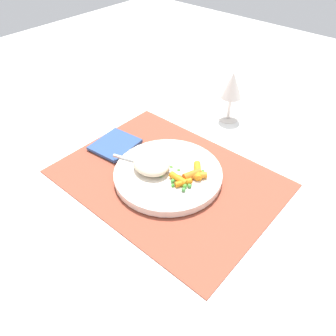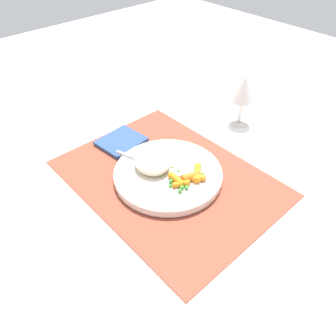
{
  "view_description": "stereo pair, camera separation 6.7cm",
  "coord_description": "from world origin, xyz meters",
  "px_view_note": "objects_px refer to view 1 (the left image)",
  "views": [
    {
      "loc": [
        0.39,
        -0.44,
        0.54
      ],
      "look_at": [
        0.0,
        0.0,
        0.03
      ],
      "focal_mm": 35.75,
      "sensor_mm": 36.0,
      "label": 1
    },
    {
      "loc": [
        0.44,
        -0.4,
        0.54
      ],
      "look_at": [
        0.0,
        0.0,
        0.03
      ],
      "focal_mm": 35.75,
      "sensor_mm": 36.0,
      "label": 2
    }
  ],
  "objects_px": {
    "napkin": "(114,145)",
    "rice_mound": "(151,164)",
    "fork": "(156,167)",
    "wine_glass": "(232,87)",
    "plate": "(168,174)",
    "carrot_portion": "(191,176)"
  },
  "relations": [
    {
      "from": "plate",
      "to": "wine_glass",
      "type": "distance_m",
      "value": 0.33
    },
    {
      "from": "carrot_portion",
      "to": "wine_glass",
      "type": "height_order",
      "value": "wine_glass"
    },
    {
      "from": "wine_glass",
      "to": "napkin",
      "type": "relative_size",
      "value": 1.32
    },
    {
      "from": "fork",
      "to": "napkin",
      "type": "bearing_deg",
      "value": 177.65
    },
    {
      "from": "fork",
      "to": "wine_glass",
      "type": "relative_size",
      "value": 1.25
    },
    {
      "from": "carrot_portion",
      "to": "napkin",
      "type": "bearing_deg",
      "value": -175.5
    },
    {
      "from": "wine_glass",
      "to": "rice_mound",
      "type": "bearing_deg",
      "value": -88.82
    },
    {
      "from": "plate",
      "to": "rice_mound",
      "type": "distance_m",
      "value": 0.05
    },
    {
      "from": "plate",
      "to": "napkin",
      "type": "distance_m",
      "value": 0.19
    },
    {
      "from": "fork",
      "to": "wine_glass",
      "type": "distance_m",
      "value": 0.34
    },
    {
      "from": "napkin",
      "to": "rice_mound",
      "type": "bearing_deg",
      "value": -6.51
    },
    {
      "from": "napkin",
      "to": "fork",
      "type": "bearing_deg",
      "value": -2.35
    },
    {
      "from": "carrot_portion",
      "to": "napkin",
      "type": "distance_m",
      "value": 0.24
    },
    {
      "from": "plate",
      "to": "carrot_portion",
      "type": "xyz_separation_m",
      "value": [
        0.05,
        0.02,
        0.02
      ]
    },
    {
      "from": "plate",
      "to": "fork",
      "type": "distance_m",
      "value": 0.03
    },
    {
      "from": "carrot_portion",
      "to": "plate",
      "type": "bearing_deg",
      "value": -163.58
    },
    {
      "from": "plate",
      "to": "wine_glass",
      "type": "bearing_deg",
      "value": 97.23
    },
    {
      "from": "napkin",
      "to": "wine_glass",
      "type": "bearing_deg",
      "value": 65.46
    },
    {
      "from": "wine_glass",
      "to": "napkin",
      "type": "distance_m",
      "value": 0.37
    },
    {
      "from": "plate",
      "to": "rice_mound",
      "type": "bearing_deg",
      "value": -148.54
    },
    {
      "from": "fork",
      "to": "carrot_portion",
      "type": "bearing_deg",
      "value": 17.14
    },
    {
      "from": "plate",
      "to": "carrot_portion",
      "type": "relative_size",
      "value": 2.63
    }
  ]
}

